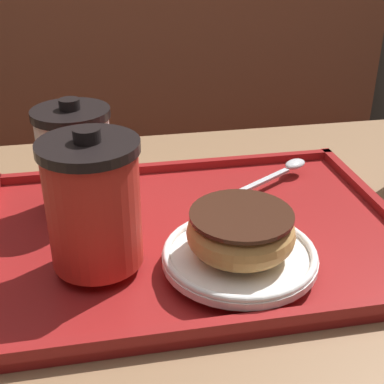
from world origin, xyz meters
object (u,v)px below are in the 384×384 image
at_px(coffee_cup_front, 93,203).
at_px(donut_chocolate_glazed, 241,231).
at_px(coffee_cup_rear, 75,156).
at_px(spoon, 283,170).

xyz_separation_m(coffee_cup_front, donut_chocolate_glazed, (0.14, -0.03, -0.03)).
bearing_deg(donut_chocolate_glazed, coffee_cup_rear, 134.72).
bearing_deg(spoon, coffee_cup_front, 179.86).
height_order(coffee_cup_front, spoon, coffee_cup_front).
distance_m(coffee_cup_rear, donut_chocolate_glazed, 0.23).
height_order(donut_chocolate_glazed, spoon, donut_chocolate_glazed).
bearing_deg(donut_chocolate_glazed, spoon, 59.12).
distance_m(coffee_cup_rear, spoon, 0.28).
relative_size(coffee_cup_front, donut_chocolate_glazed, 1.31).
bearing_deg(coffee_cup_rear, spoon, 5.69).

